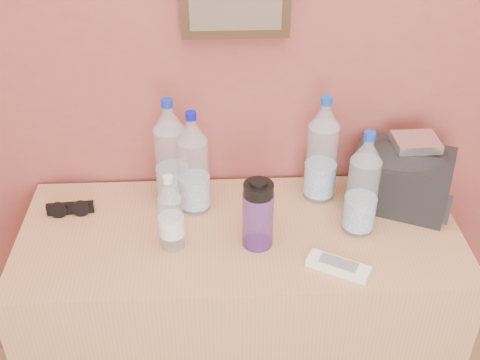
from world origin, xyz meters
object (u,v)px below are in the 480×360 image
pet_large_b (171,158)px  foil_packet (416,142)px  pet_large_c (322,155)px  pet_large_d (362,189)px  pet_large_a (194,168)px  nalgene_bottle (258,214)px  toiletry_bag (402,176)px  dresser (240,325)px  sunglasses (71,208)px  pet_small (171,216)px  ac_remote (338,266)px

pet_large_b → foil_packet: 0.72m
pet_large_c → pet_large_d: bearing=-62.7°
pet_large_a → foil_packet: pet_large_a is taller
nalgene_bottle → toiletry_bag: bearing=21.7°
dresser → sunglasses: sunglasses is taller
pet_large_b → pet_small: bearing=-88.4°
sunglasses → foil_packet: 1.04m
pet_large_a → nalgene_bottle: bearing=-45.0°
pet_large_c → nalgene_bottle: pet_large_c is taller
sunglasses → toiletry_bag: 0.99m
toiletry_bag → nalgene_bottle: bearing=-133.6°
pet_large_a → pet_large_d: bearing=-14.9°
pet_large_c → toiletry_bag: 0.25m
pet_large_b → pet_large_d: bearing=-17.2°
sunglasses → toiletry_bag: bearing=-3.7°
pet_large_d → ac_remote: (-0.09, -0.17, -0.13)m
pet_large_c → foil_packet: bearing=-6.8°
toiletry_bag → foil_packet: 0.11m
dresser → pet_large_c: (0.25, 0.16, 0.55)m
pet_small → pet_large_b: bearing=91.6°
sunglasses → pet_large_b: bearing=5.2°
pet_large_d → foil_packet: 0.23m
nalgene_bottle → pet_large_c: bearing=46.8°
pet_large_c → pet_large_b: bearing=-179.6°
sunglasses → ac_remote: sunglasses is taller
nalgene_bottle → toiletry_bag: nalgene_bottle is taller
pet_large_b → foil_packet: (0.71, -0.03, 0.05)m
pet_small → dresser: bearing=16.6°
pet_large_d → toiletry_bag: bearing=39.9°
dresser → pet_large_c: bearing=32.6°
pet_large_b → pet_large_d: pet_large_b is taller
pet_large_c → pet_small: (-0.44, -0.22, -0.05)m
pet_large_b → sunglasses: size_ratio=2.48×
pet_large_c → toiletry_bag: bearing=-10.0°
foil_packet → pet_large_d: bearing=-142.6°
toiletry_bag → pet_large_b: bearing=-158.6°
pet_large_b → nalgene_bottle: (0.24, -0.22, -0.05)m
pet_large_c → ac_remote: size_ratio=2.03×
toiletry_bag → foil_packet: bearing=45.4°
dresser → toiletry_bag: size_ratio=4.53×
pet_large_d → ac_remote: bearing=-117.0°
pet_large_d → nalgene_bottle: bearing=-170.2°
pet_large_c → pet_small: pet_large_c is taller
sunglasses → foil_packet: bearing=-3.1°
pet_large_a → nalgene_bottle: size_ratio=1.55×
dresser → ac_remote: size_ratio=7.59×
ac_remote → pet_small: bearing=-165.7°
pet_large_d → pet_large_b: bearing=162.8°
pet_large_b → nalgene_bottle: size_ratio=1.64×
toiletry_bag → foil_packet: size_ratio=2.20×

